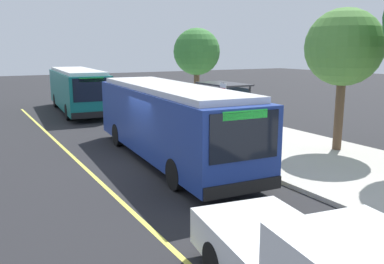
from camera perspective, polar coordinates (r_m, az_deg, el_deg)
The scene contains 11 objects.
ground_plane at distance 15.47m, azimuth -6.22°, elevation -4.58°, with size 120.00×120.00×0.00m, color #232326.
sidewalk_curb at distance 18.57m, azimuth 11.02°, elevation -1.76°, with size 44.00×6.40×0.15m, color #B7B2A8.
lane_stripe_center at distance 14.78m, azimuth -14.10°, elevation -5.62°, with size 36.00×0.14×0.01m, color #E0D64C.
transit_bus_main at distance 15.71m, azimuth -3.28°, elevation 1.77°, with size 10.92×3.28×2.95m.
transit_bus_second at distance 29.25m, azimuth -15.79°, elevation 5.87°, with size 10.48×3.41×2.95m.
bus_shelter at distance 20.73m, azimuth 4.53°, elevation 4.96°, with size 2.90×1.60×2.48m.
waiting_bench at distance 20.64m, azimuth 4.37°, elevation 1.33°, with size 1.60×0.48×0.95m.
route_sign_post at distance 16.87m, azimuth 4.38°, elevation 3.60°, with size 0.44×0.08×2.80m.
pedestrian_commuter at distance 18.35m, azimuth 3.38°, elevation 1.60°, with size 0.24×0.40×1.69m.
street_tree_near_shelter at distance 26.09m, azimuth 0.67°, elevation 11.16°, with size 2.94×2.94×5.47m.
street_tree_downstreet at distance 17.68m, azimuth 20.58°, elevation 11.00°, with size 3.11×3.11×5.77m.
Camera 1 is at (13.67, -5.84, 4.27)m, focal length 37.90 mm.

